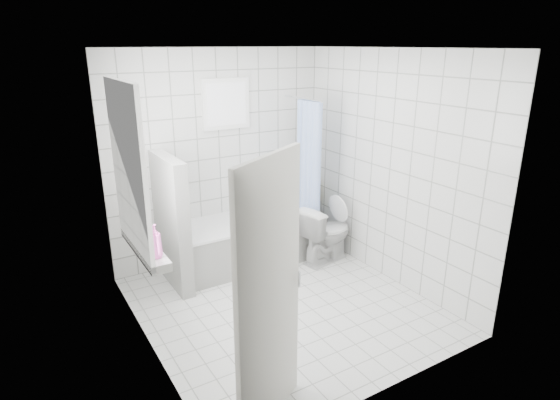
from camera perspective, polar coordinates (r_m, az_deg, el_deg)
ground at (r=5.08m, az=0.41°, el=-12.72°), size 3.00×3.00×0.00m
ceiling at (r=4.34m, az=0.49°, el=18.05°), size 3.00×3.00×0.00m
wall_back at (r=5.83m, az=-7.36°, el=5.14°), size 2.80×0.02×2.60m
wall_front at (r=3.44m, az=13.75°, el=-4.93°), size 2.80×0.02×2.60m
wall_left at (r=4.03m, az=-16.77°, el=-1.69°), size 0.02×3.00×2.60m
wall_right at (r=5.39m, az=13.25°, el=3.67°), size 0.02×3.00×2.60m
window_left at (r=4.23m, az=-17.63°, el=3.45°), size 0.01×0.90×1.40m
window_back at (r=5.71m, az=-6.51°, el=11.53°), size 0.50×0.01×0.50m
window_sill at (r=4.48m, az=-16.16°, el=-5.63°), size 0.18×1.02×0.08m
door at (r=3.23m, az=-1.31°, el=-11.98°), size 0.71×0.43×2.00m
bathtub at (r=5.88m, az=-4.23°, el=-5.02°), size 1.75×0.77×0.58m
partition_wall at (r=5.34m, az=-13.08°, el=-2.66°), size 0.15×0.85×1.50m
tiled_ledge at (r=6.63m, az=3.56°, el=-2.34°), size 0.40×0.24×0.55m
toilet at (r=5.92m, az=5.62°, el=-4.08°), size 0.79×0.54×0.74m
curtain_rod at (r=5.82m, az=2.78°, el=12.25°), size 0.02×0.80×0.02m
shower_curtain at (r=5.88m, az=3.35°, el=3.37°), size 0.14×0.48×1.78m
tub_faucet at (r=6.01m, az=-4.97°, el=1.18°), size 0.18×0.06×0.06m
sill_bottles at (r=4.37m, az=-16.02°, el=-3.90°), size 0.16×0.75×0.30m
ledge_bottles at (r=6.49m, az=3.79°, el=0.90°), size 0.18×0.17×0.28m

